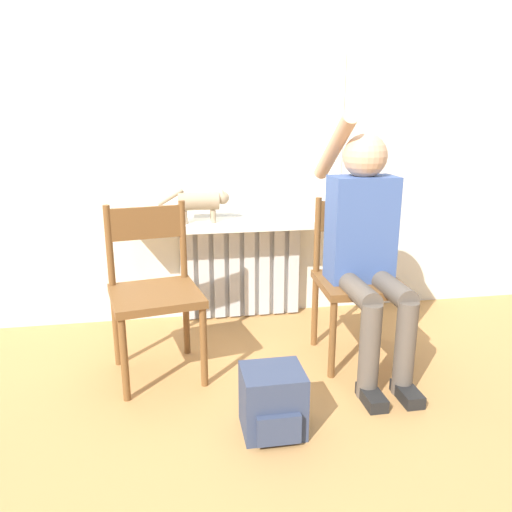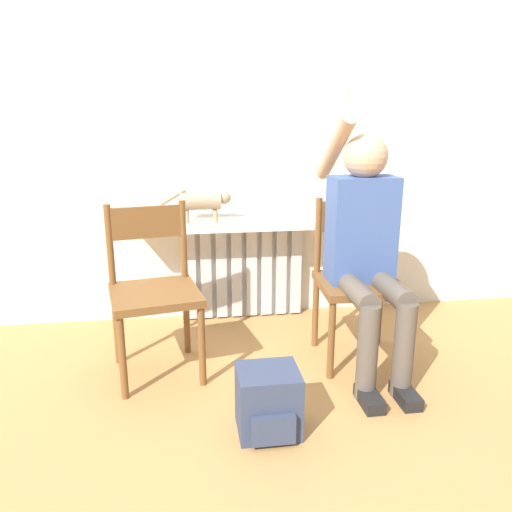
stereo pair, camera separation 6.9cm
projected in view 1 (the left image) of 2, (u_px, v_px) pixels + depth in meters
name	position (u px, v px, depth m)	size (l,w,h in m)	color
ground_plane	(277.00, 409.00, 2.31)	(12.00, 12.00, 0.00)	#B27F47
wall_with_window	(238.00, 109.00, 3.11)	(7.00, 0.06, 2.70)	silver
radiator	(241.00, 271.00, 3.32)	(0.80, 0.08, 0.63)	silver
windowsill	(243.00, 224.00, 3.14)	(1.42, 0.27, 0.05)	white
window_glass	(239.00, 136.00, 3.12)	(1.36, 0.01, 1.02)	white
chair_left	(154.00, 289.00, 2.54)	(0.51, 0.51, 0.88)	brown
chair_right	(357.00, 277.00, 2.72)	(0.46, 0.46, 0.88)	brown
person	(367.00, 240.00, 2.56)	(0.36, 0.96, 1.34)	brown
cat	(201.00, 202.00, 3.03)	(0.44, 0.11, 0.21)	#9E896B
backpack	(273.00, 401.00, 2.12)	(0.26, 0.26, 0.28)	#333D56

